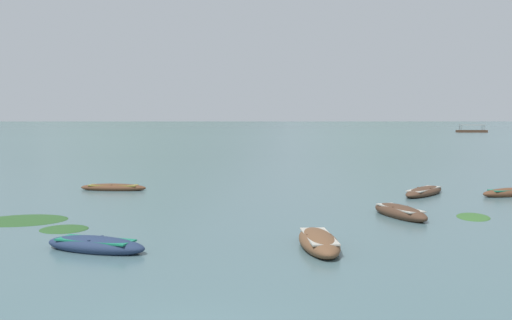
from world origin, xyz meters
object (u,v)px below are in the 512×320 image
at_px(rowboat_3, 512,193).
at_px(rowboat_5, 319,242).
at_px(ferry_0, 472,131).
at_px(rowboat_6, 424,192).
at_px(rowboat_1, 96,245).
at_px(rowboat_0, 400,212).
at_px(rowboat_4, 113,188).

height_order(rowboat_3, rowboat_5, rowboat_5).
relative_size(rowboat_3, ferry_0, 0.42).
bearing_deg(ferry_0, rowboat_6, -110.26).
bearing_deg(rowboat_5, rowboat_1, -175.25).
relative_size(rowboat_0, rowboat_4, 0.92).
relative_size(rowboat_3, rowboat_6, 0.95).
height_order(rowboat_3, rowboat_6, rowboat_3).
relative_size(rowboat_1, rowboat_5, 0.99).
distance_m(rowboat_0, rowboat_6, 7.34).
height_order(rowboat_0, rowboat_6, rowboat_0).
xyz_separation_m(rowboat_1, rowboat_5, (6.94, 0.58, 0.02)).
relative_size(rowboat_3, rowboat_5, 1.04).
distance_m(rowboat_3, ferry_0, 150.27).
relative_size(rowboat_4, ferry_0, 0.43).
xyz_separation_m(rowboat_0, rowboat_4, (-14.52, 8.14, -0.05)).
bearing_deg(rowboat_5, rowboat_3, 47.62).
distance_m(rowboat_1, rowboat_6, 18.86).
bearing_deg(rowboat_4, rowboat_3, -4.19).
bearing_deg(rowboat_3, ferry_0, 71.40).
xyz_separation_m(rowboat_3, rowboat_6, (-4.56, 0.25, -0.00)).
distance_m(rowboat_4, rowboat_5, 17.51).
bearing_deg(rowboat_6, rowboat_4, 175.54).
bearing_deg(ferry_0, rowboat_5, -110.91).
bearing_deg(rowboat_0, ferry_0, 69.64).
distance_m(rowboat_5, rowboat_6, 14.17).
bearing_deg(rowboat_5, rowboat_0, 56.26).
distance_m(rowboat_6, ferry_0, 151.55).
distance_m(rowboat_1, rowboat_5, 6.96).
bearing_deg(rowboat_1, rowboat_4, 104.56).
relative_size(rowboat_5, ferry_0, 0.40).
xyz_separation_m(rowboat_4, rowboat_5, (10.69, -13.87, 0.05)).
height_order(rowboat_5, rowboat_6, rowboat_5).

